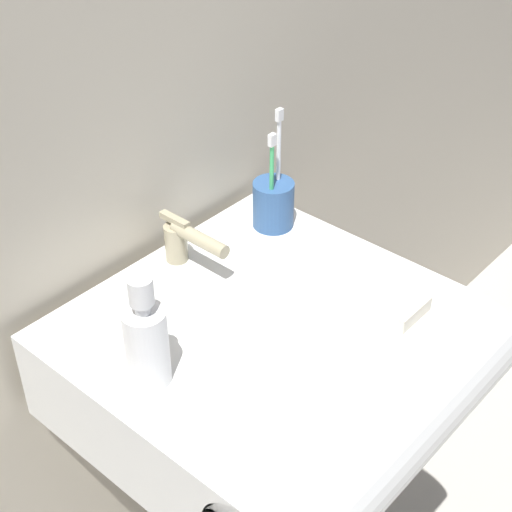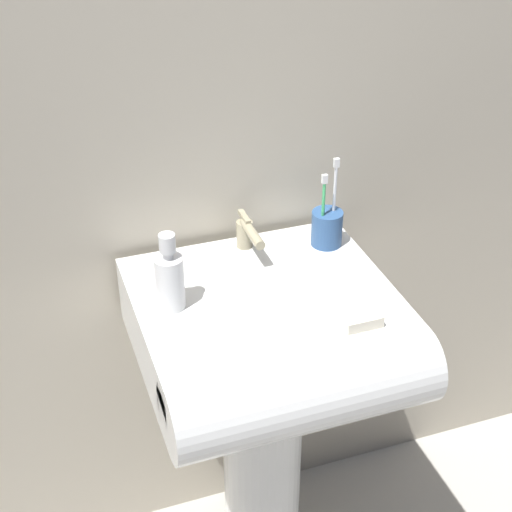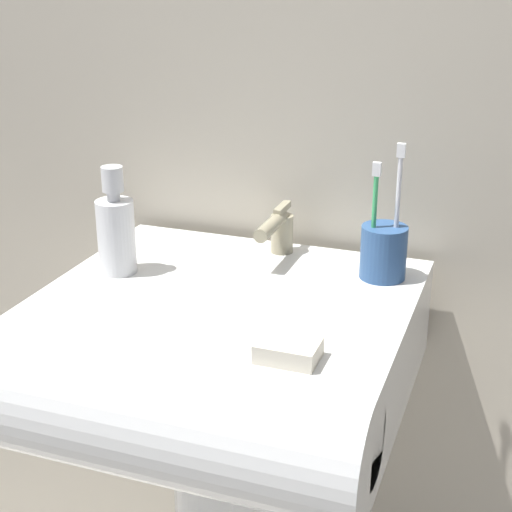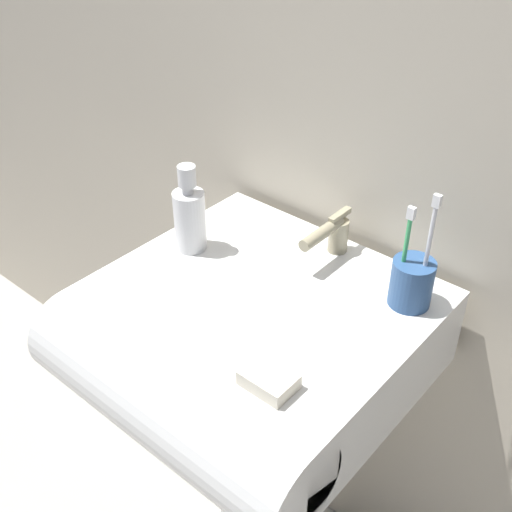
# 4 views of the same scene
# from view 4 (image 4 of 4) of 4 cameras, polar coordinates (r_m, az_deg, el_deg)

# --- Properties ---
(wall_back) EXTENTS (5.00, 0.05, 2.40)m
(wall_back) POSITION_cam_4_polar(r_m,az_deg,el_deg) (1.11, 10.29, 17.74)
(wall_back) COLOR #B7AD99
(wall_back) RESTS_ON ground
(sink_pedestal) EXTENTS (0.18, 0.18, 0.70)m
(sink_pedestal) POSITION_cam_4_polar(r_m,az_deg,el_deg) (1.44, 0.61, -19.22)
(sink_pedestal) COLOR white
(sink_pedestal) RESTS_ON ground
(sink_basin) EXTENTS (0.52, 0.52, 0.15)m
(sink_basin) POSITION_cam_4_polar(r_m,az_deg,el_deg) (1.09, -1.21, -7.82)
(sink_basin) COLOR white
(sink_basin) RESTS_ON sink_pedestal
(faucet) EXTENTS (0.04, 0.13, 0.08)m
(faucet) POSITION_cam_4_polar(r_m,az_deg,el_deg) (1.14, 6.81, 1.97)
(faucet) COLOR tan
(faucet) RESTS_ON sink_basin
(toothbrush_cup) EXTENTS (0.07, 0.07, 0.21)m
(toothbrush_cup) POSITION_cam_4_polar(r_m,az_deg,el_deg) (1.05, 13.68, -2.20)
(toothbrush_cup) COLOR #2D5184
(toothbrush_cup) RESTS_ON sink_basin
(soap_bottle) EXTENTS (0.06, 0.06, 0.17)m
(soap_bottle) POSITION_cam_4_polar(r_m,az_deg,el_deg) (1.15, -5.92, 3.52)
(soap_bottle) COLOR white
(soap_bottle) RESTS_ON sink_basin
(bar_soap) EXTENTS (0.07, 0.05, 0.02)m
(bar_soap) POSITION_cam_4_polar(r_m,az_deg,el_deg) (0.91, 1.14, -10.95)
(bar_soap) COLOR silver
(bar_soap) RESTS_ON sink_basin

